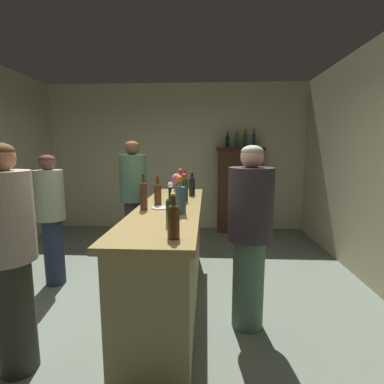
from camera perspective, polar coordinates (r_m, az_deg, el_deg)
name	(u,v)px	position (r m, az deg, el deg)	size (l,w,h in m)	color
floor	(142,316)	(3.03, -10.05, -23.56)	(8.16, 8.16, 0.00)	slate
wall_back	(176,158)	(5.72, -3.19, 6.97)	(5.19, 0.12, 2.88)	#BBB694
bar_counter	(170,254)	(3.00, -4.50, -12.54)	(0.63, 2.49, 1.04)	#8E7E54
display_cabinet	(239,188)	(5.51, 9.57, 0.74)	(0.90, 0.36, 1.65)	#382015
wine_bottle_pinot	(192,185)	(3.49, 0.00, 1.45)	(0.08, 0.08, 0.30)	black
wine_bottle_rose	(144,195)	(2.68, -9.83, -0.50)	(0.07, 0.07, 0.34)	#482C1F
wine_bottle_chardonnay	(173,219)	(1.81, -3.80, -5.49)	(0.08, 0.08, 0.30)	#462B12
wine_bottle_malbec	(185,188)	(3.07, -1.44, 0.73)	(0.07, 0.07, 0.34)	#14351B
wine_bottle_merlot	(158,193)	(2.89, -6.97, -0.18)	(0.07, 0.07, 0.31)	#492A14
wine_bottle_riesling	(170,210)	(2.11, -4.46, -3.69)	(0.07, 0.07, 0.29)	#153D25
wine_glass_front	(170,185)	(3.69, -4.41, 1.42)	(0.07, 0.07, 0.15)	white
wine_glass_mid	(185,186)	(3.71, -1.50, 1.28)	(0.07, 0.07, 0.13)	white
flower_arrangement	(180,194)	(2.50, -2.54, -0.32)	(0.14, 0.11, 0.40)	#365065
cheese_plate	(160,208)	(2.76, -6.45, -3.20)	(0.17, 0.17, 0.01)	white
display_bottle_left	(227,141)	(5.43, 7.20, 10.32)	(0.08, 0.08, 0.29)	black
display_bottle_midleft	(237,140)	(5.45, 9.06, 10.44)	(0.07, 0.07, 0.32)	#265329
display_bottle_center	(245,139)	(5.47, 10.77, 10.48)	(0.08, 0.08, 0.33)	#254629
display_bottle_midright	(254,139)	(5.49, 12.48, 10.41)	(0.06, 0.06, 0.34)	#1D2D3D
patron_in_navy	(134,196)	(4.12, -11.78, -0.79)	(0.38, 0.38, 1.73)	#2E282E
patron_tall	(51,214)	(3.68, -26.73, -4.08)	(0.31, 0.31, 1.55)	#232A45
patron_near_entrance	(9,251)	(2.35, -33.19, -10.09)	(0.35, 0.35, 1.65)	#2B2E25
bartender	(250,232)	(2.54, 11.66, -7.88)	(0.39, 0.39, 1.64)	#496856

